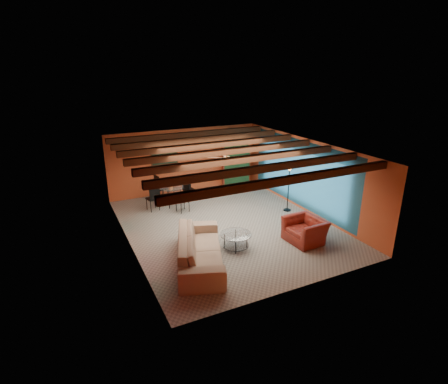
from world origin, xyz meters
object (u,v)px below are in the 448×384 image
armchair (305,230)px  vase (171,177)px  floor_lamp (288,188)px  potted_plant (234,139)px  armoire (234,166)px  sofa (200,249)px  dining_table (171,192)px  coffee_table (236,241)px

armchair → vase: 5.50m
floor_lamp → potted_plant: size_ratio=3.36×
armchair → floor_lamp: size_ratio=0.65×
armoire → floor_lamp: 3.52m
sofa → vase: (0.63, 4.48, 0.72)m
floor_lamp → vase: bearing=147.3°
dining_table → floor_lamp: 4.46m
coffee_table → armoire: armoire is taller
sofa → coffee_table: 1.32m
armchair → floor_lamp: floor_lamp is taller
floor_lamp → coffee_table: bearing=-150.5°
sofa → potted_plant: 7.02m
sofa → armoire: size_ratio=1.59×
coffee_table → armoire: size_ratio=0.50×
potted_plant → vase: (-3.29, -1.09, -0.97)m
armchair → coffee_table: 2.20m
armchair → vase: size_ratio=5.95×
sofa → dining_table: dining_table is taller
potted_plant → dining_table: bearing=-161.7°
armoire → sofa: bearing=-106.1°
floor_lamp → vase: size_ratio=9.08×
sofa → armchair: sofa is taller
sofa → dining_table: 4.53m
vase → armchair: bearing=-59.6°
armchair → potted_plant: 6.07m
sofa → dining_table: bearing=12.1°
armchair → dining_table: dining_table is taller
coffee_table → vase: vase is taller
sofa → potted_plant: size_ratio=5.65×
sofa → vase: bearing=12.1°
potted_plant → vase: potted_plant is taller
armoire → vase: 3.47m
coffee_table → potted_plant: (2.66, 5.25, 1.89)m
dining_table → armoire: bearing=18.3°
armchair → floor_lamp: bearing=153.2°
armoire → vase: (-3.29, -1.09, 0.22)m
sofa → armoire: 6.83m
dining_table → armoire: (3.29, 1.09, 0.40)m
floor_lamp → potted_plant: 3.74m
dining_table → sofa: bearing=-98.1°
dining_table → potted_plant: 3.82m
dining_table → armoire: size_ratio=1.09×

